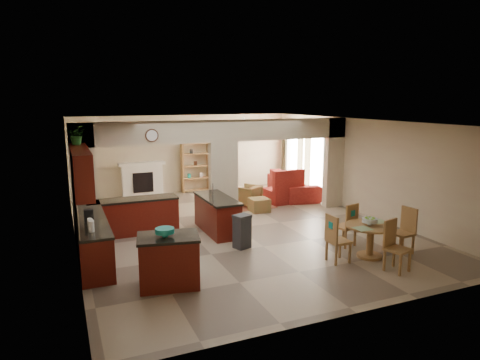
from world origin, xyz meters
name	(u,v)px	position (x,y,z in m)	size (l,w,h in m)	color
floor	(237,228)	(0.00, 0.00, 0.00)	(10.00, 10.00, 0.00)	gray
ceiling	(237,122)	(0.00, 0.00, 2.80)	(10.00, 10.00, 0.00)	white
wall_back	(185,154)	(0.00, 5.00, 1.40)	(8.00, 8.00, 0.00)	#C7BB92
wall_front	(361,229)	(0.00, -5.00, 1.40)	(8.00, 8.00, 0.00)	#C7BB92
wall_left	(72,188)	(-4.00, 0.00, 1.40)	(10.00, 10.00, 0.00)	#C7BB92
wall_right	(362,167)	(4.00, 0.00, 1.40)	(10.00, 10.00, 0.00)	#C7BB92
partition_left_pier	(84,180)	(-3.70, 1.00, 1.40)	(0.60, 0.25, 2.80)	#C7BB92
partition_center_pier	(223,181)	(0.00, 1.00, 1.10)	(0.80, 0.25, 2.20)	#C7BB92
partition_right_pier	(334,163)	(3.70, 1.00, 1.40)	(0.60, 0.25, 2.80)	#C7BB92
partition_header	(223,131)	(0.00, 1.00, 2.50)	(8.00, 0.25, 0.60)	#C7BB92
kitchen_counter	(110,228)	(-3.26, -0.25, 0.46)	(2.52, 3.29, 1.48)	#490D08
upper_cabinets	(81,170)	(-3.82, -0.80, 1.92)	(0.35, 2.40, 0.90)	#490D08
peninsula	(217,215)	(-0.60, -0.11, 0.46)	(0.70, 1.85, 0.91)	#490D08
wall_clock	(152,135)	(-2.00, 0.85, 2.45)	(0.34, 0.34, 0.03)	#4B2A19
rug	(247,205)	(1.20, 2.10, 0.01)	(1.60, 1.30, 0.01)	brown
fireplace	(142,179)	(-1.60, 4.83, 0.61)	(1.60, 0.35, 1.20)	white
shelving_unit	(196,167)	(0.35, 4.82, 0.90)	(1.00, 0.32, 1.80)	brown
window_a	(318,163)	(3.97, 2.30, 1.20)	(0.02, 0.90, 1.90)	white
window_b	(293,157)	(3.97, 4.00, 1.20)	(0.02, 0.90, 1.90)	white
glazed_door	(305,164)	(3.97, 3.15, 1.05)	(0.02, 0.70, 2.10)	white
drape_a_left	(327,165)	(3.93, 1.70, 1.20)	(0.10, 0.28, 2.30)	#3D2218
drape_a_right	(307,161)	(3.93, 2.90, 1.20)	(0.10, 0.28, 2.30)	#3D2218
drape_b_left	(300,159)	(3.93, 3.40, 1.20)	(0.10, 0.28, 2.30)	#3D2218
drape_b_right	(284,155)	(3.93, 4.60, 1.20)	(0.10, 0.28, 2.30)	#3D2218
ceiling_fan	(244,124)	(1.50, 3.00, 2.56)	(1.00, 1.00, 0.10)	white
kitchen_island	(169,261)	(-2.51, -2.81, 0.48)	(1.23, 0.98, 0.95)	#490D08
teal_bowl	(165,232)	(-2.57, -2.85, 1.03)	(0.34, 0.34, 0.16)	#138579
trash_can	(242,233)	(-0.49, -1.47, 0.36)	(0.34, 0.29, 0.72)	#2C2C2E
dining_table	(370,236)	(1.82, -3.09, 0.48)	(1.05, 1.05, 0.72)	brown
fruit_bowl	(370,221)	(1.79, -3.08, 0.81)	(0.33, 0.33, 0.17)	#68AE25
sofa	(292,184)	(3.30, 2.84, 0.41)	(1.10, 2.80, 0.82)	maroon
chaise	(283,195)	(2.52, 2.10, 0.22)	(1.12, 0.92, 0.45)	maroon
armchair	(248,195)	(1.23, 2.10, 0.33)	(0.71, 0.73, 0.67)	maroon
ottoman	(259,205)	(1.27, 1.31, 0.20)	(0.55, 0.55, 0.40)	maroon
plant	(77,135)	(-3.82, 0.04, 2.59)	(0.39, 0.34, 0.43)	#164F15
chair_north	(348,223)	(1.80, -2.33, 0.55)	(0.51, 0.51, 1.02)	brown
chair_east	(405,229)	(2.71, -3.16, 0.55)	(0.46, 0.46, 1.02)	brown
chair_south	(394,243)	(1.78, -3.84, 0.55)	(0.52, 0.52, 1.02)	brown
chair_west	(335,237)	(0.95, -3.05, 0.55)	(0.43, 0.42, 1.02)	brown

